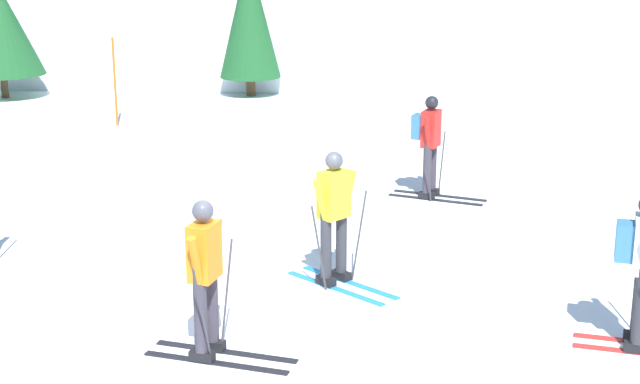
# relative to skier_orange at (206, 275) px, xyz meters

# --- Properties ---
(ground_plane) EXTENTS (120.00, 120.00, 0.00)m
(ground_plane) POSITION_rel_skier_orange_xyz_m (0.38, 0.98, -0.92)
(ground_plane) COLOR silver
(far_snow_ridge) EXTENTS (80.00, 6.88, 1.99)m
(far_snow_ridge) POSITION_rel_skier_orange_xyz_m (0.38, 19.62, 0.08)
(far_snow_ridge) COLOR silver
(far_snow_ridge) RESTS_ON ground
(skier_orange) EXTENTS (1.64, 0.98, 1.71)m
(skier_orange) POSITION_rel_skier_orange_xyz_m (0.00, 0.00, 0.00)
(skier_orange) COLOR black
(skier_orange) RESTS_ON ground
(skier_red) EXTENTS (1.63, 0.95, 1.71)m
(skier_red) POSITION_rel_skier_orange_xyz_m (2.52, 6.30, 0.04)
(skier_red) COLOR black
(skier_red) RESTS_ON ground
(skier_yellow) EXTENTS (1.46, 1.31, 1.71)m
(skier_yellow) POSITION_rel_skier_orange_xyz_m (1.19, 2.22, 0.00)
(skier_yellow) COLOR #237AC6
(skier_yellow) RESTS_ON ground
(trail_marker_pole) EXTENTS (0.06, 0.06, 1.99)m
(trail_marker_pole) POSITION_rel_skier_orange_xyz_m (-4.28, 11.71, 0.08)
(trail_marker_pole) COLOR #C65614
(trail_marker_pole) RESTS_ON ground
(conifer_far_left) EXTENTS (1.61, 1.61, 3.75)m
(conifer_far_left) POSITION_rel_skier_orange_xyz_m (-1.82, 15.86, 1.20)
(conifer_far_left) COLOR #513823
(conifer_far_left) RESTS_ON ground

